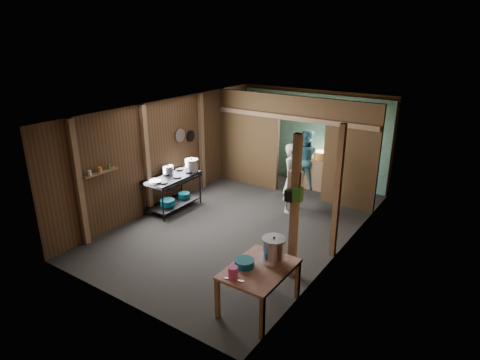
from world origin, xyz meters
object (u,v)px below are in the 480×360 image
Objects in this scene: pink_bucket at (233,272)px; yellow_tub at (320,155)px; stove_pot_large at (192,166)px; prep_table at (259,288)px; gas_range at (173,193)px; stock_pot at (274,251)px; cook at (292,178)px.

pink_bucket is 5.89m from yellow_tub.
pink_bucket is at bearing -42.19° from stove_pot_large.
stove_pot_large is at bearing 143.69° from prep_table.
gas_range is 3.27× the size of stock_pot.
pink_bucket is (3.35, -3.04, -0.20)m from stove_pot_large.
pink_bucket is (3.52, -2.50, 0.37)m from gas_range.
stock_pot reaches higher than yellow_tub.
gas_range is at bearing 125.97° from cook.
stock_pot is at bearing -153.19° from cook.
stove_pot_large reaches higher than gas_range.
cook is at bearing 22.84° from stove_pot_large.
stove_pot_large is 3.50m from yellow_tub.
prep_table is 2.72× the size of stock_pot.
pink_bucket is 0.11× the size of cook.
pink_bucket is 4.14m from cook.
stove_pot_large reaches higher than yellow_tub.
yellow_tub reaches higher than gas_range.
yellow_tub is 1.78m from cook.
gas_range is at bearing -125.82° from yellow_tub.
gas_range reaches higher than prep_table.
yellow_tub is at bearing 7.11° from cook.
prep_table is (3.71, -2.06, -0.07)m from gas_range.
prep_table is 3.64× the size of stove_pot_large.
yellow_tub is at bearing 54.18° from gas_range.
gas_range is 0.81m from stove_pot_large.
cook reaches higher than stove_pot_large.
cook reaches higher than yellow_tub.
stove_pot_large is 4.32m from stock_pot.
gas_range is 2.90m from cook.
pink_bucket is (-0.28, -0.71, -0.11)m from stock_pot.
cook is at bearing 31.54° from gas_range.
stock_pot is 1.21× the size of yellow_tub.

